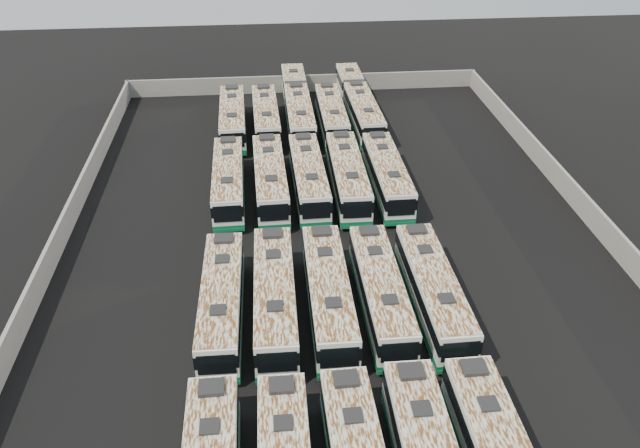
{
  "coord_description": "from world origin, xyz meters",
  "views": [
    {
      "loc": [
        -5.16,
        -41.49,
        29.23
      ],
      "look_at": [
        -1.14,
        1.55,
        1.6
      ],
      "focal_mm": 35.0,
      "sensor_mm": 36.0,
      "label": 1
    }
  ],
  "objects_px": {
    "bus_midback_far_right": "(387,175)",
    "bus_back_center": "(297,105)",
    "bus_midfront_far_right": "(433,290)",
    "bus_back_far_left": "(233,118)",
    "bus_midfront_left": "(275,297)",
    "bus_midback_far_left": "(228,181)",
    "bus_midback_right": "(348,176)",
    "bus_back_right": "(332,115)",
    "bus_midfront_far_left": "(222,301)",
    "bus_midback_left": "(270,179)",
    "bus_back_far_right": "(359,102)",
    "bus_midfront_center": "(329,294)",
    "bus_midfront_right": "(381,291)",
    "bus_back_left": "(266,117)",
    "bus_midback_center": "(309,177)"
  },
  "relations": [
    {
      "from": "bus_back_far_left",
      "to": "bus_back_right",
      "type": "relative_size",
      "value": 1.03
    },
    {
      "from": "bus_midfront_left",
      "to": "bus_back_far_left",
      "type": "xyz_separation_m",
      "value": [
        -3.66,
        31.66,
        -0.02
      ]
    },
    {
      "from": "bus_midfront_left",
      "to": "bus_midback_right",
      "type": "relative_size",
      "value": 0.99
    },
    {
      "from": "bus_back_left",
      "to": "bus_back_right",
      "type": "distance_m",
      "value": 7.37
    },
    {
      "from": "bus_midback_far_left",
      "to": "bus_midfront_center",
      "type": "bearing_deg",
      "value": -67.86
    },
    {
      "from": "bus_back_center",
      "to": "bus_back_left",
      "type": "bearing_deg",
      "value": -138.72
    },
    {
      "from": "bus_midback_far_left",
      "to": "bus_midback_right",
      "type": "distance_m",
      "value": 10.98
    },
    {
      "from": "bus_midback_far_right",
      "to": "bus_back_right",
      "type": "distance_m",
      "value": 15.12
    },
    {
      "from": "bus_midback_left",
      "to": "bus_midback_center",
      "type": "relative_size",
      "value": 1.01
    },
    {
      "from": "bus_midback_left",
      "to": "bus_back_left",
      "type": "bearing_deg",
      "value": 88.96
    },
    {
      "from": "bus_midback_far_left",
      "to": "bus_back_right",
      "type": "xyz_separation_m",
      "value": [
        11.08,
        14.38,
        -0.02
      ]
    },
    {
      "from": "bus_back_far_right",
      "to": "bus_midfront_center",
      "type": "bearing_deg",
      "value": -102.82
    },
    {
      "from": "bus_midfront_far_left",
      "to": "bus_midback_right",
      "type": "height_order",
      "value": "bus_midback_right"
    },
    {
      "from": "bus_midfront_left",
      "to": "bus_midback_center",
      "type": "xyz_separation_m",
      "value": [
        3.68,
        17.13,
        -0.02
      ]
    },
    {
      "from": "bus_midfront_far_left",
      "to": "bus_midfront_center",
      "type": "height_order",
      "value": "bus_midfront_center"
    },
    {
      "from": "bus_midfront_center",
      "to": "bus_midback_far_right",
      "type": "bearing_deg",
      "value": 66.96
    },
    {
      "from": "bus_midfront_far_left",
      "to": "bus_midback_far_right",
      "type": "bearing_deg",
      "value": 49.82
    },
    {
      "from": "bus_midfront_center",
      "to": "bus_back_left",
      "type": "bearing_deg",
      "value": 96.83
    },
    {
      "from": "bus_midback_far_right",
      "to": "bus_back_center",
      "type": "xyz_separation_m",
      "value": [
        -7.22,
        18.1,
        0.03
      ]
    },
    {
      "from": "bus_midfront_center",
      "to": "bus_back_far_left",
      "type": "distance_m",
      "value": 32.5
    },
    {
      "from": "bus_back_left",
      "to": "bus_midback_right",
      "type": "bearing_deg",
      "value": -65.17
    },
    {
      "from": "bus_midfront_right",
      "to": "bus_back_right",
      "type": "relative_size",
      "value": 1.01
    },
    {
      "from": "bus_midfront_far_right",
      "to": "bus_back_right",
      "type": "relative_size",
      "value": 1.02
    },
    {
      "from": "bus_back_far_left",
      "to": "bus_back_right",
      "type": "distance_m",
      "value": 11.05
    },
    {
      "from": "bus_midfront_left",
      "to": "bus_midback_far_left",
      "type": "relative_size",
      "value": 1.02
    },
    {
      "from": "bus_midback_far_right",
      "to": "bus_back_far_left",
      "type": "distance_m",
      "value": 20.77
    },
    {
      "from": "bus_midback_left",
      "to": "bus_back_center",
      "type": "xyz_separation_m",
      "value": [
        3.63,
        17.88,
        0.0
      ]
    },
    {
      "from": "bus_midback_far_right",
      "to": "bus_midback_left",
      "type": "bearing_deg",
      "value": 178.55
    },
    {
      "from": "bus_midback_far_right",
      "to": "bus_back_right",
      "type": "bearing_deg",
      "value": 103.45
    },
    {
      "from": "bus_midfront_right",
      "to": "bus_back_far_right",
      "type": "relative_size",
      "value": 0.64
    },
    {
      "from": "bus_back_left",
      "to": "bus_midback_far_left",
      "type": "bearing_deg",
      "value": -105.79
    },
    {
      "from": "bus_midback_right",
      "to": "bus_back_right",
      "type": "distance_m",
      "value": 14.62
    },
    {
      "from": "bus_midback_left",
      "to": "bus_midback_center",
      "type": "xyz_separation_m",
      "value": [
        3.55,
        -0.01,
        -0.01
      ]
    },
    {
      "from": "bus_midfront_center",
      "to": "bus_midback_center",
      "type": "height_order",
      "value": "bus_midfront_center"
    },
    {
      "from": "bus_midback_far_left",
      "to": "bus_back_center",
      "type": "distance_m",
      "value": 19.29
    },
    {
      "from": "bus_midfront_right",
      "to": "bus_back_far_left",
      "type": "bearing_deg",
      "value": 108.85
    },
    {
      "from": "bus_midfront_far_right",
      "to": "bus_back_far_left",
      "type": "distance_m",
      "value": 35.12
    },
    {
      "from": "bus_midfront_far_left",
      "to": "bus_midback_far_left",
      "type": "relative_size",
      "value": 0.99
    },
    {
      "from": "bus_midback_far_left",
      "to": "bus_back_right",
      "type": "height_order",
      "value": "bus_midback_far_left"
    },
    {
      "from": "bus_midback_center",
      "to": "bus_back_right",
      "type": "bearing_deg",
      "value": 74.45
    },
    {
      "from": "bus_midback_far_right",
      "to": "bus_back_left",
      "type": "bearing_deg",
      "value": 126.22
    },
    {
      "from": "bus_midfront_far_left",
      "to": "bus_midback_far_right",
      "type": "xyz_separation_m",
      "value": [
        14.59,
        16.92,
        0.03
      ]
    },
    {
      "from": "bus_midback_right",
      "to": "bus_midfront_far_left",
      "type": "bearing_deg",
      "value": -122.23
    },
    {
      "from": "bus_midback_far_right",
      "to": "bus_midfront_center",
      "type": "bearing_deg",
      "value": -113.5
    },
    {
      "from": "bus_back_left",
      "to": "bus_midback_center",
      "type": "bearing_deg",
      "value": -77.33
    },
    {
      "from": "bus_midback_left",
      "to": "bus_back_far_right",
      "type": "height_order",
      "value": "bus_midback_left"
    },
    {
      "from": "bus_midfront_far_left",
      "to": "bus_midback_left",
      "type": "xyz_separation_m",
      "value": [
        3.74,
        17.15,
        0.06
      ]
    },
    {
      "from": "bus_midback_right",
      "to": "bus_midfront_center",
      "type": "bearing_deg",
      "value": -101.41
    },
    {
      "from": "bus_midfront_far_left",
      "to": "bus_midback_center",
      "type": "distance_m",
      "value": 18.63
    },
    {
      "from": "bus_midfront_center",
      "to": "bus_midback_center",
      "type": "distance_m",
      "value": 17.13
    }
  ]
}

